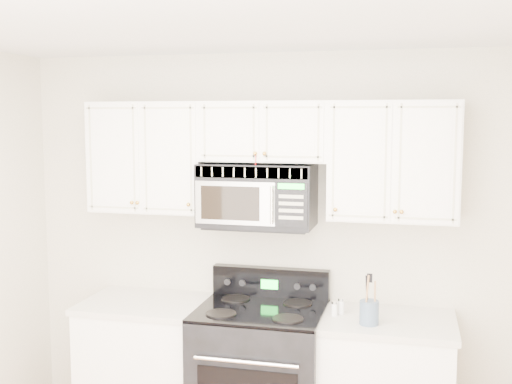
% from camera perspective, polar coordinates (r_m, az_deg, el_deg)
% --- Properties ---
extents(room, '(3.51, 3.51, 2.61)m').
position_cam_1_polar(room, '(2.83, -6.46, -11.26)').
color(room, '#946C4A').
rests_on(room, ground).
extents(base_cabinet_left, '(0.86, 0.65, 0.92)m').
position_cam_1_polar(base_cabinet_left, '(4.66, -9.52, -15.36)').
color(base_cabinet_left, white).
rests_on(base_cabinet_left, ground).
extents(range, '(0.82, 0.74, 1.13)m').
position_cam_1_polar(range, '(4.37, 0.41, -15.96)').
color(range, black).
rests_on(range, ground).
extents(upper_cabinets, '(2.44, 0.37, 0.75)m').
position_cam_1_polar(upper_cabinets, '(4.22, 0.93, 3.49)').
color(upper_cabinets, white).
rests_on(upper_cabinets, ground).
extents(microwave, '(0.75, 0.43, 0.41)m').
position_cam_1_polar(microwave, '(4.23, 0.11, -0.26)').
color(microwave, black).
rests_on(microwave, ground).
extents(utensil_crock, '(0.12, 0.12, 0.31)m').
position_cam_1_polar(utensil_crock, '(4.00, 10.03, -10.45)').
color(utensil_crock, '#455D76').
rests_on(utensil_crock, base_cabinet_right).
extents(shaker_salt, '(0.04, 0.04, 0.09)m').
position_cam_1_polar(shaker_salt, '(4.14, 6.99, -10.23)').
color(shaker_salt, white).
rests_on(shaker_salt, base_cabinet_right).
extents(shaker_pepper, '(0.04, 0.04, 0.10)m').
position_cam_1_polar(shaker_pepper, '(4.19, 7.58, -9.99)').
color(shaker_pepper, white).
rests_on(shaker_pepper, base_cabinet_right).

